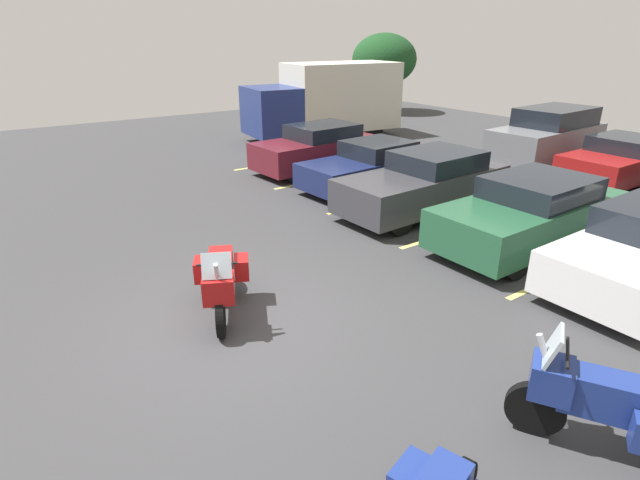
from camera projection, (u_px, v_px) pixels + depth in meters
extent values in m
cube|color=#38383A|center=(235.00, 326.00, 8.10)|extent=(44.00, 44.00, 0.10)
cylinder|color=black|center=(221.00, 317.00, 7.67)|extent=(0.61, 0.39, 0.62)
cylinder|color=black|center=(224.00, 273.00, 9.09)|extent=(0.61, 0.39, 0.62)
cube|color=#A51414|center=(221.00, 272.00, 8.22)|extent=(1.21, 0.87, 0.45)
cylinder|color=#B2B2B7|center=(219.00, 290.00, 7.63)|extent=(0.48, 0.29, 1.10)
cylinder|color=black|center=(217.00, 264.00, 7.54)|extent=(0.31, 0.57, 0.04)
cube|color=#A51414|center=(219.00, 288.00, 7.59)|extent=(0.61, 0.62, 0.40)
cube|color=#B2C1CC|center=(216.00, 266.00, 7.39)|extent=(0.34, 0.47, 0.39)
cube|color=#A51414|center=(242.00, 267.00, 8.63)|extent=(0.50, 0.41, 0.36)
cube|color=#A51414|center=(202.00, 269.00, 8.54)|extent=(0.50, 0.41, 0.36)
cylinder|color=black|center=(535.00, 408.00, 5.78)|extent=(0.64, 0.44, 0.67)
cube|color=navy|center=(618.00, 398.00, 5.33)|extent=(1.17, 0.90, 0.47)
cylinder|color=#B2B2B7|center=(553.00, 382.00, 5.57)|extent=(0.48, 0.32, 1.14)
cylinder|color=black|center=(568.00, 352.00, 5.38)|extent=(0.35, 0.55, 0.04)
cube|color=navy|center=(551.00, 378.00, 5.56)|extent=(0.61, 0.62, 0.42)
cube|color=#B2C1CC|center=(553.00, 346.00, 5.43)|extent=(0.36, 0.46, 0.39)
cube|color=#EAE066|center=(293.00, 161.00, 18.35)|extent=(0.12, 4.76, 0.01)
cube|color=#EAE066|center=(338.00, 177.00, 16.29)|extent=(0.12, 4.76, 0.01)
cube|color=#EAE066|center=(396.00, 198.00, 14.22)|extent=(0.12, 4.76, 0.01)
cube|color=#EAE066|center=(473.00, 226.00, 12.15)|extent=(0.12, 4.76, 0.01)
cube|color=#EAE066|center=(581.00, 266.00, 10.08)|extent=(0.12, 4.76, 0.01)
cube|color=maroon|center=(316.00, 152.00, 16.86)|extent=(2.09, 4.37, 0.85)
cube|color=black|center=(323.00, 131.00, 16.79)|extent=(1.81, 2.27, 0.46)
cylinder|color=black|center=(294.00, 172.00, 15.59)|extent=(0.26, 0.66, 0.65)
cylinder|color=black|center=(267.00, 163.00, 16.70)|extent=(0.26, 0.66, 0.65)
cylinder|color=black|center=(362.00, 159.00, 17.26)|extent=(0.26, 0.66, 0.65)
cylinder|color=black|center=(333.00, 151.00, 18.38)|extent=(0.26, 0.66, 0.65)
cube|color=navy|center=(368.00, 170.00, 14.93)|extent=(2.06, 4.33, 0.71)
cube|color=black|center=(378.00, 149.00, 14.93)|extent=(1.76, 1.93, 0.46)
cylinder|color=black|center=(349.00, 193.00, 13.64)|extent=(0.26, 0.65, 0.63)
cylinder|color=black|center=(314.00, 181.00, 14.74)|extent=(0.26, 0.65, 0.63)
cylinder|color=black|center=(419.00, 175.00, 15.30)|extent=(0.26, 0.65, 0.63)
cylinder|color=black|center=(383.00, 166.00, 16.40)|extent=(0.26, 0.65, 0.63)
cube|color=#38383D|center=(423.00, 188.00, 12.89)|extent=(2.04, 4.82, 0.84)
cube|color=black|center=(437.00, 160.00, 12.90)|extent=(1.79, 2.15, 0.47)
cylinder|color=black|center=(400.00, 220.00, 11.51)|extent=(0.25, 0.73, 0.72)
cylinder|color=black|center=(354.00, 203.00, 12.69)|extent=(0.25, 0.73, 0.72)
cylinder|color=black|center=(486.00, 195.00, 13.31)|extent=(0.25, 0.73, 0.72)
cylinder|color=black|center=(439.00, 182.00, 14.49)|extent=(0.25, 0.73, 0.72)
cube|color=#235638|center=(528.00, 218.00, 10.81)|extent=(2.00, 4.70, 0.82)
cube|color=black|center=(540.00, 187.00, 10.71)|extent=(1.80, 2.20, 0.46)
cylinder|color=black|center=(516.00, 261.00, 9.44)|extent=(0.23, 0.72, 0.71)
cylinder|color=black|center=(448.00, 235.00, 10.68)|extent=(0.23, 0.72, 0.71)
cylinder|color=black|center=(601.00, 226.00, 11.16)|extent=(0.23, 0.72, 0.71)
cylinder|color=black|center=(534.00, 207.00, 12.40)|extent=(0.23, 0.72, 0.71)
cylinder|color=black|center=(557.00, 276.00, 8.94)|extent=(0.23, 0.67, 0.67)
cube|color=slate|center=(545.00, 142.00, 17.62)|extent=(2.18, 4.72, 1.11)
cube|color=black|center=(556.00, 116.00, 17.53)|extent=(1.94, 2.91, 0.61)
cylinder|color=black|center=(542.00, 166.00, 16.28)|extent=(0.25, 0.68, 0.67)
cylinder|color=black|center=(497.00, 157.00, 17.51)|extent=(0.25, 0.68, 0.67)
cylinder|color=black|center=(589.00, 153.00, 18.06)|extent=(0.25, 0.68, 0.67)
cylinder|color=black|center=(545.00, 145.00, 19.29)|extent=(0.25, 0.68, 0.67)
cube|color=maroon|center=(621.00, 164.00, 15.50)|extent=(1.90, 4.36, 0.75)
cube|color=black|center=(628.00, 144.00, 15.35)|extent=(1.75, 1.89, 0.44)
cylinder|color=black|center=(622.00, 185.00, 14.19)|extent=(0.22, 0.68, 0.68)
cylinder|color=black|center=(567.00, 173.00, 15.43)|extent=(0.22, 0.68, 0.68)
cylinder|color=black|center=(616.00, 160.00, 17.00)|extent=(0.22, 0.68, 0.68)
cube|color=navy|center=(271.00, 111.00, 20.78)|extent=(2.65, 2.14, 1.93)
cube|color=beige|center=(341.00, 96.00, 22.11)|extent=(2.97, 5.08, 2.80)
cylinder|color=black|center=(284.00, 137.00, 20.29)|extent=(0.39, 0.93, 0.90)
cylinder|color=black|center=(264.00, 129.00, 22.00)|extent=(0.39, 0.93, 0.90)
cylinder|color=black|center=(374.00, 128.00, 22.23)|extent=(0.39, 0.93, 0.90)
cylinder|color=black|center=(349.00, 121.00, 23.94)|extent=(0.39, 0.93, 0.90)
cylinder|color=#4C3823|center=(382.00, 99.00, 29.48)|extent=(0.27, 0.27, 1.52)
ellipsoid|color=#19421E|center=(384.00, 59.00, 28.64)|extent=(3.67, 3.67, 2.84)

